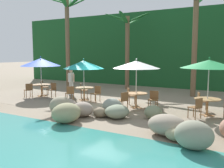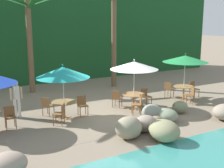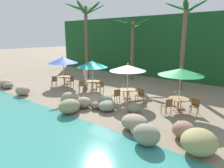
% 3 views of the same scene
% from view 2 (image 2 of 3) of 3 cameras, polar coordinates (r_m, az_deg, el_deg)
% --- Properties ---
extents(ground_plane, '(120.00, 120.00, 0.00)m').
position_cam_2_polar(ground_plane, '(13.71, -1.15, -5.67)').
color(ground_plane, gray).
extents(terrace_deck, '(18.00, 5.20, 0.01)m').
position_cam_2_polar(terrace_deck, '(13.71, -1.15, -5.65)').
color(terrace_deck, gray).
rests_on(terrace_deck, ground).
extents(foliage_backdrop, '(28.00, 2.40, 6.00)m').
position_cam_2_polar(foliage_backdrop, '(21.43, -12.85, 8.67)').
color(foliage_backdrop, '#194C23').
rests_on(foliage_backdrop, ground).
extents(rock_seawall, '(16.41, 3.31, 0.87)m').
position_cam_2_polar(rock_seawall, '(11.90, 12.24, -6.95)').
color(rock_seawall, gray).
rests_on(rock_seawall, ground).
extents(chair_blue_seaward, '(0.44, 0.45, 0.87)m').
position_cam_2_polar(chair_blue_seaward, '(12.42, -19.10, -5.78)').
color(chair_blue_seaward, brown).
rests_on(chair_blue_seaward, ground).
extents(umbrella_teal, '(2.30, 2.30, 2.38)m').
position_cam_2_polar(umbrella_teal, '(12.75, -9.45, 2.25)').
color(umbrella_teal, silver).
rests_on(umbrella_teal, ground).
extents(dining_table_teal, '(1.10, 1.10, 0.74)m').
position_cam_2_polar(dining_table_teal, '(13.07, -9.24, -3.91)').
color(dining_table_teal, '#A37547').
rests_on(dining_table_teal, ground).
extents(chair_teal_seaward, '(0.47, 0.48, 0.87)m').
position_cam_2_polar(chair_teal_seaward, '(13.39, -5.77, -3.87)').
color(chair_teal_seaward, brown).
rests_on(chair_teal_seaward, ground).
extents(chair_teal_inland, '(0.59, 0.59, 0.87)m').
position_cam_2_polar(chair_teal_inland, '(13.50, -12.45, -3.96)').
color(chair_teal_inland, brown).
rests_on(chair_teal_inland, ground).
extents(chair_teal_left, '(0.59, 0.59, 0.87)m').
position_cam_2_polar(chair_teal_left, '(12.29, -9.86, -5.46)').
color(chair_teal_left, brown).
rests_on(chair_teal_left, ground).
extents(umbrella_white, '(2.28, 2.28, 2.43)m').
position_cam_2_polar(umbrella_white, '(13.95, 4.31, 3.59)').
color(umbrella_white, silver).
rests_on(umbrella_white, ground).
extents(dining_table_white, '(1.10, 1.10, 0.74)m').
position_cam_2_polar(dining_table_white, '(14.26, 4.21, -2.42)').
color(dining_table_white, '#A37547').
rests_on(dining_table_white, ground).
extents(chair_white_seaward, '(0.47, 0.48, 0.87)m').
position_cam_2_polar(chair_white_seaward, '(14.90, 6.45, -2.23)').
color(chair_white_seaward, brown).
rests_on(chair_white_seaward, ground).
extents(chair_white_inland, '(0.60, 0.59, 0.87)m').
position_cam_2_polar(chair_white_inland, '(14.47, 0.89, -2.58)').
color(chair_white_inland, brown).
rests_on(chair_white_inland, ground).
extents(chair_white_left, '(0.57, 0.56, 0.87)m').
position_cam_2_polar(chair_white_left, '(13.49, 5.10, -3.74)').
color(chair_white_left, brown).
rests_on(chair_white_left, ground).
extents(umbrella_green, '(2.38, 2.38, 2.51)m').
position_cam_2_polar(umbrella_green, '(16.07, 13.96, 4.74)').
color(umbrella_green, silver).
rests_on(umbrella_green, ground).
extents(dining_table_green, '(1.10, 1.10, 0.74)m').
position_cam_2_polar(dining_table_green, '(16.35, 13.67, -0.84)').
color(dining_table_green, '#A37547').
rests_on(dining_table_green, ground).
extents(chair_green_seaward, '(0.45, 0.46, 0.87)m').
position_cam_2_polar(chair_green_seaward, '(17.05, 15.38, -0.75)').
color(chair_green_seaward, brown).
rests_on(chair_green_seaward, ground).
extents(chair_green_inland, '(0.55, 0.55, 0.87)m').
position_cam_2_polar(chair_green_inland, '(16.66, 10.88, -0.83)').
color(chair_green_inland, brown).
rests_on(chair_green_inland, ground).
extents(chair_green_left, '(0.57, 0.56, 0.87)m').
position_cam_2_polar(chair_green_left, '(15.62, 14.91, -1.90)').
color(chair_green_left, brown).
rests_on(chair_green_left, ground).
extents(palm_tree_second, '(3.25, 3.33, 5.59)m').
position_cam_2_polar(palm_tree_second, '(17.76, -15.73, 10.14)').
color(palm_tree_second, brown).
rests_on(palm_tree_second, ground).
extents(palm_tree_third, '(2.87, 2.90, 6.47)m').
position_cam_2_polar(palm_tree_third, '(18.81, 0.34, 12.00)').
color(palm_tree_third, brown).
rests_on(palm_tree_third, ground).
extents(waiter_in_white, '(0.52, 0.35, 1.70)m').
position_cam_2_polar(waiter_in_white, '(13.49, -17.95, -2.21)').
color(waiter_in_white, white).
rests_on(waiter_in_white, ground).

